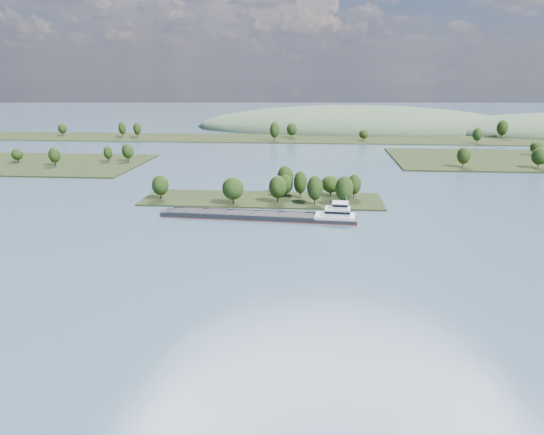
{
  "coord_description": "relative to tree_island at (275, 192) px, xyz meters",
  "views": [
    {
      "loc": [
        23.04,
        -36.34,
        51.09
      ],
      "look_at": [
        8.52,
        130.0,
        6.0
      ],
      "focal_mm": 35.0,
      "sensor_mm": 36.0,
      "label": 1
    }
  ],
  "objects": [
    {
      "name": "ground",
      "position": [
        -5.32,
        -59.12,
        -3.86
      ],
      "size": [
        1800.0,
        1800.0,
        0.0
      ],
      "primitive_type": "plane",
      "color": "#3D516B",
      "rests_on": "ground"
    },
    {
      "name": "back_shoreline",
      "position": [
        3.54,
        220.62,
        -3.14
      ],
      "size": [
        900.0,
        60.0,
        16.13
      ],
      "color": "black",
      "rests_on": "ground"
    },
    {
      "name": "hill_west",
      "position": [
        54.68,
        320.88,
        -3.86
      ],
      "size": [
        320.0,
        160.0,
        44.0
      ],
      "primitive_type": "ellipsoid",
      "color": "#40573C",
      "rests_on": "ground"
    },
    {
      "name": "tree_island",
      "position": [
        0.0,
        0.0,
        0.0
      ],
      "size": [
        100.0,
        30.63,
        13.37
      ],
      "color": "black",
      "rests_on": "ground"
    },
    {
      "name": "cargo_barge",
      "position": [
        1.39,
        -28.7,
        -2.62
      ],
      "size": [
        72.97,
        14.25,
        9.81
      ],
      "color": "black",
      "rests_on": "ground"
    }
  ]
}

